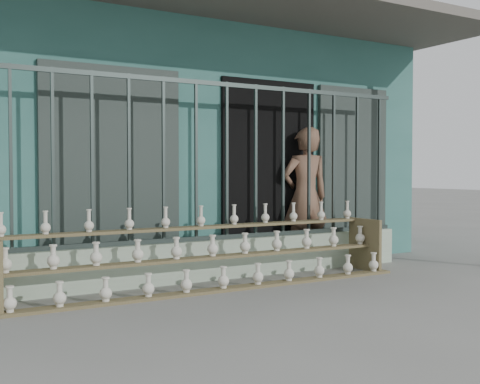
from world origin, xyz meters
TOP-DOWN VIEW (x-y plane):
  - ground at (0.00, 0.00)m, footprint 60.00×60.00m
  - workshop_building at (0.00, 4.23)m, footprint 7.40×6.60m
  - parapet_wall at (0.00, 1.30)m, footprint 5.00×0.20m
  - security_fence at (-0.00, 1.30)m, footprint 5.00×0.04m
  - shelf_rack at (-0.41, 0.89)m, footprint 4.50×0.68m
  - elderly_woman at (1.35, 1.60)m, footprint 0.71×0.52m

SIDE VIEW (x-z plane):
  - ground at x=0.00m, z-range 0.00..0.00m
  - parapet_wall at x=0.00m, z-range 0.00..0.45m
  - shelf_rack at x=-0.41m, z-range -0.07..0.79m
  - elderly_woman at x=1.35m, z-range 0.00..1.80m
  - security_fence at x=0.00m, z-range 0.45..2.25m
  - workshop_building at x=0.00m, z-range 0.02..3.23m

